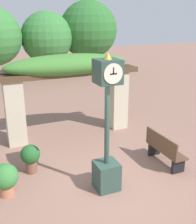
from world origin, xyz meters
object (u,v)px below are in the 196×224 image
Objects in this scene: potted_plant_near_left at (31,157)px; potted_plant_near_right at (5,178)px; park_bench at (164,150)px; pedestal_clock at (107,134)px.

potted_plant_near_left is 0.99× the size of potted_plant_near_right.
park_bench is at bearing -16.44° from potted_plant_near_left.
potted_plant_near_right is at bearing 163.41° from pedestal_clock.
potted_plant_near_left is at bearing 47.36° from potted_plant_near_right.
potted_plant_near_right is (-0.72, -0.78, -0.02)m from potted_plant_near_left.
potted_plant_near_right is at bearing -132.64° from potted_plant_near_left.
potted_plant_near_left is (-1.51, 1.44, -0.95)m from pedestal_clock.
potted_plant_near_left is 1.06m from potted_plant_near_right.
pedestal_clock reaches higher than park_bench.
pedestal_clock is 2.29m from potted_plant_near_left.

